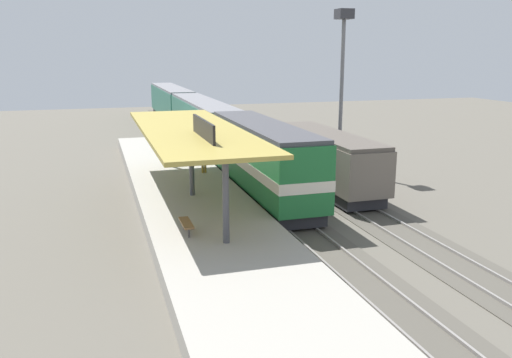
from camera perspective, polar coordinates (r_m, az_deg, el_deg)
The scene contains 12 objects.
ground_plane at distance 32.16m, azimuth 4.88°, elevation -2.38°, with size 120.00×120.00×0.00m, color #5B564C.
track_near at distance 31.48m, azimuth 1.49°, elevation -2.62°, with size 3.20×110.00×0.16m.
track_far at distance 33.18m, azimuth 9.06°, elevation -1.95°, with size 3.20×110.00×0.16m.
platform at distance 30.28m, azimuth -6.80°, elevation -2.54°, with size 6.00×44.00×0.90m, color #9E998E.
station_canopy at distance 29.34m, azimuth -6.99°, elevation 5.10°, with size 5.20×18.00×4.70m.
platform_bench at distance 23.88m, azimuth -7.47°, elevation -4.72°, with size 0.44×1.70×0.50m.
locomotive at distance 32.29m, azimuth 0.69°, elevation 2.14°, with size 2.93×14.43×4.44m.
passenger_carriage_front at distance 49.54m, azimuth -5.65°, elevation 5.93°, with size 2.90×20.00×4.24m.
passenger_carriage_rear at distance 69.93m, azimuth -9.06°, elevation 8.01°, with size 2.90×20.00×4.24m.
freight_car at distance 34.68m, azimuth 7.58°, elevation 2.07°, with size 2.80×12.00×3.54m.
light_mast at distance 39.73m, azimuth 9.26°, elevation 12.78°, with size 1.10×1.10×11.70m.
person_waiting at distance 35.47m, azimuth -5.61°, elevation 2.19°, with size 0.34×0.34×1.71m.
Camera 1 is at (-9.59, -28.70, 8.74)m, focal length 37.37 mm.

